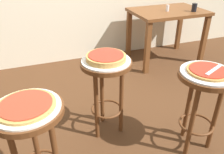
{
  "coord_description": "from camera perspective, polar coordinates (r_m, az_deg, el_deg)",
  "views": [
    {
      "loc": [
        -0.68,
        -1.57,
        1.46
      ],
      "look_at": [
        -0.15,
        -0.16,
        0.62
      ],
      "focal_mm": 37.19,
      "sensor_mm": 36.0,
      "label": 1
    }
  ],
  "objects": [
    {
      "name": "ground_plane",
      "position": [
        2.25,
        2.22,
        -11.33
      ],
      "size": [
        6.0,
        6.0,
        0.0
      ],
      "primitive_type": "plane",
      "color": "#4C2D19"
    },
    {
      "name": "stool_foreground",
      "position": [
        1.85,
        21.46,
        -3.9
      ],
      "size": [
        0.41,
        0.41,
        0.69
      ],
      "color": "#5B3319",
      "rests_on": "ground_plane"
    },
    {
      "name": "serving_plate_foreground",
      "position": [
        1.76,
        22.49,
        0.98
      ],
      "size": [
        0.38,
        0.38,
        0.01
      ],
      "primitive_type": "cylinder",
      "color": "silver",
      "rests_on": "stool_foreground"
    },
    {
      "name": "pizza_foreground",
      "position": [
        1.76,
        22.59,
        1.44
      ],
      "size": [
        0.3,
        0.3,
        0.02
      ],
      "color": "#B78442",
      "rests_on": "serving_plate_foreground"
    },
    {
      "name": "stool_middle",
      "position": [
        1.48,
        -19.1,
        -12.68
      ],
      "size": [
        0.41,
        0.41,
        0.69
      ],
      "color": "#5B3319",
      "rests_on": "ground_plane"
    },
    {
      "name": "serving_plate_middle",
      "position": [
        1.37,
        -20.3,
        -7.06
      ],
      "size": [
        0.38,
        0.38,
        0.01
      ],
      "primitive_type": "cylinder",
      "color": "white",
      "rests_on": "stool_middle"
    },
    {
      "name": "pizza_middle",
      "position": [
        1.36,
        -20.42,
        -6.52
      ],
      "size": [
        0.33,
        0.33,
        0.02
      ],
      "color": "tan",
      "rests_on": "serving_plate_middle"
    },
    {
      "name": "stool_leftside",
      "position": [
        1.89,
        -1.4,
        -0.84
      ],
      "size": [
        0.41,
        0.41,
        0.69
      ],
      "color": "#5B3319",
      "rests_on": "ground_plane"
    },
    {
      "name": "serving_plate_leftside",
      "position": [
        1.81,
        -1.47,
        4.06
      ],
      "size": [
        0.39,
        0.39,
        0.01
      ],
      "primitive_type": "cylinder",
      "color": "silver",
      "rests_on": "stool_leftside"
    },
    {
      "name": "pizza_leftside",
      "position": [
        1.8,
        -1.48,
        4.88
      ],
      "size": [
        0.31,
        0.31,
        0.05
      ],
      "color": "tan",
      "rests_on": "serving_plate_leftside"
    },
    {
      "name": "dining_table",
      "position": [
        3.37,
        13.42,
        13.75
      ],
      "size": [
        0.98,
        0.68,
        0.73
      ],
      "color": "brown",
      "rests_on": "ground_plane"
    },
    {
      "name": "cup_near_edge",
      "position": [
        3.34,
        19.58,
        15.81
      ],
      "size": [
        0.07,
        0.07,
        0.11
      ],
      "primitive_type": "cylinder",
      "color": "black",
      "rests_on": "dining_table"
    },
    {
      "name": "condiment_shaker",
      "position": [
        3.26,
        13.49,
        16.15
      ],
      "size": [
        0.04,
        0.04,
        0.08
      ],
      "primitive_type": "cylinder",
      "color": "white",
      "rests_on": "dining_table"
    },
    {
      "name": "pizza_server_knife",
      "position": [
        1.76,
        23.83,
        1.7
      ],
      "size": [
        0.21,
        0.11,
        0.01
      ],
      "primitive_type": "cube",
      "rotation": [
        0.0,
        0.0,
        0.41
      ],
      "color": "silver",
      "rests_on": "pizza_foreground"
    }
  ]
}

